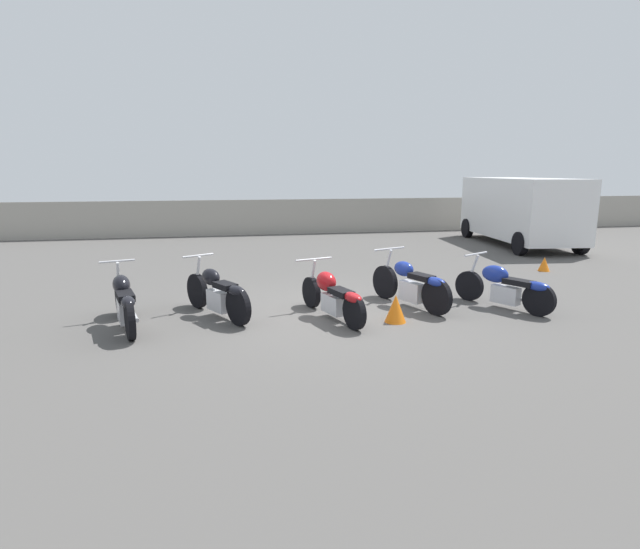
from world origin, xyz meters
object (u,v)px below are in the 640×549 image
at_px(traffic_cone_near, 544,264).
at_px(motorcycle_slot_1, 218,293).
at_px(traffic_cone_far, 396,308).
at_px(motorcycle_slot_3, 411,284).
at_px(parked_van, 520,208).
at_px(motorcycle_slot_4, 505,287).
at_px(motorcycle_slot_2, 332,295).
at_px(motorcycle_slot_0, 124,301).

bearing_deg(traffic_cone_near, motorcycle_slot_1, -162.44).
distance_m(motorcycle_slot_1, traffic_cone_near, 8.42).
height_order(traffic_cone_near, traffic_cone_far, traffic_cone_far).
bearing_deg(motorcycle_slot_1, traffic_cone_near, -12.22).
distance_m(motorcycle_slot_3, traffic_cone_near, 5.21).
height_order(parked_van, traffic_cone_far, parked_van).
bearing_deg(motorcycle_slot_1, traffic_cone_far, -46.79).
relative_size(motorcycle_slot_3, traffic_cone_far, 4.18).
distance_m(motorcycle_slot_3, traffic_cone_far, 1.06).
relative_size(motorcycle_slot_4, traffic_cone_far, 3.81).
xyz_separation_m(motorcycle_slot_1, motorcycle_slot_4, (5.13, -0.44, -0.01)).
height_order(motorcycle_slot_2, motorcycle_slot_4, motorcycle_slot_4).
relative_size(motorcycle_slot_1, traffic_cone_near, 5.14).
distance_m(motorcycle_slot_2, motorcycle_slot_4, 3.22).
distance_m(parked_van, traffic_cone_near, 4.84).
bearing_deg(motorcycle_slot_4, motorcycle_slot_3, 137.04).
relative_size(motorcycle_slot_1, traffic_cone_far, 3.91).
bearing_deg(motorcycle_slot_1, motorcycle_slot_4, -34.71).
bearing_deg(parked_van, traffic_cone_near, -108.62).
distance_m(motorcycle_slot_1, traffic_cone_far, 3.03).
bearing_deg(motorcycle_slot_2, motorcycle_slot_0, 161.00).
bearing_deg(motorcycle_slot_3, traffic_cone_near, 8.27).
bearing_deg(traffic_cone_near, motorcycle_slot_3, -150.46).
xyz_separation_m(motorcycle_slot_1, motorcycle_slot_2, (1.91, -0.47, -0.01)).
xyz_separation_m(motorcycle_slot_1, motorcycle_slot_3, (3.49, -0.03, 0.01)).
distance_m(motorcycle_slot_2, motorcycle_slot_3, 1.64).
height_order(motorcycle_slot_4, traffic_cone_near, motorcycle_slot_4).
height_order(motorcycle_slot_2, parked_van, parked_van).
distance_m(motorcycle_slot_0, motorcycle_slot_1, 1.50).
bearing_deg(motorcycle_slot_2, traffic_cone_far, -40.22).
bearing_deg(traffic_cone_far, motorcycle_slot_2, 156.90).
bearing_deg(motorcycle_slot_2, parked_van, 25.08).
bearing_deg(motorcycle_slot_0, motorcycle_slot_4, -17.07).
relative_size(motorcycle_slot_2, motorcycle_slot_4, 1.12).
bearing_deg(traffic_cone_near, motorcycle_slot_4, -134.12).
xyz_separation_m(motorcycle_slot_3, motorcycle_slot_4, (1.64, -0.42, -0.02)).
xyz_separation_m(motorcycle_slot_0, motorcycle_slot_1, (1.46, 0.36, -0.02)).
xyz_separation_m(parked_van, traffic_cone_near, (-1.95, -4.30, -1.06)).
xyz_separation_m(motorcycle_slot_4, traffic_cone_near, (2.89, 2.98, -0.23)).
relative_size(motorcycle_slot_0, motorcycle_slot_1, 1.08).
relative_size(parked_van, traffic_cone_near, 15.60).
bearing_deg(motorcycle_slot_3, motorcycle_slot_4, -35.52).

